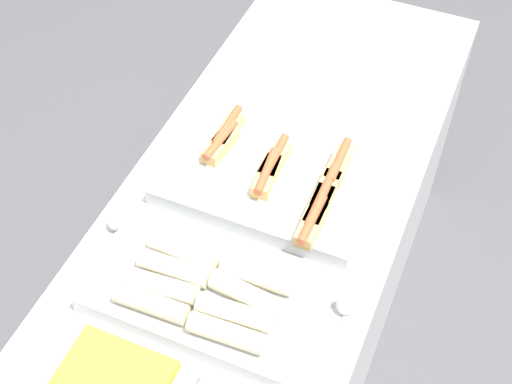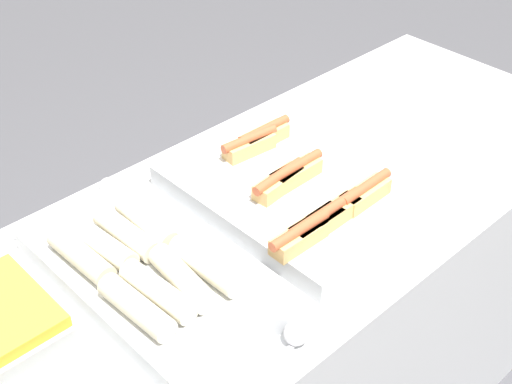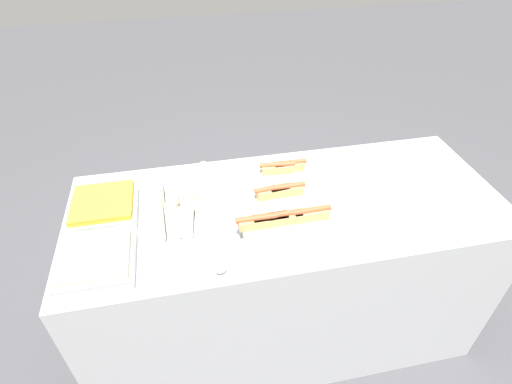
{
  "view_description": "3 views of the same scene",
  "coord_description": "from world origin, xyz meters",
  "px_view_note": "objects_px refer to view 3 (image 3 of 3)",
  "views": [
    {
      "loc": [
        -1.17,
        -0.44,
        2.25
      ],
      "look_at": [
        -0.13,
        0.0,
        0.93
      ],
      "focal_mm": 50.0,
      "sensor_mm": 36.0,
      "label": 1
    },
    {
      "loc": [
        -0.96,
        -0.87,
        1.84
      ],
      "look_at": [
        -0.13,
        0.0,
        0.93
      ],
      "focal_mm": 50.0,
      "sensor_mm": 36.0,
      "label": 2
    },
    {
      "loc": [
        -0.37,
        -1.18,
        1.9
      ],
      "look_at": [
        -0.13,
        0.0,
        0.93
      ],
      "focal_mm": 28.0,
      "sensor_mm": 36.0,
      "label": 3
    }
  ],
  "objects_px": {
    "tray_hotdogs": "(275,200)",
    "tray_side_back": "(104,207)",
    "tray_wraps": "(185,210)",
    "serving_spoon_near": "(214,269)",
    "serving_spoon_far": "(199,167)",
    "tray_side_front": "(96,261)"
  },
  "relations": [
    {
      "from": "tray_hotdogs",
      "to": "tray_side_back",
      "type": "distance_m",
      "value": 0.66
    },
    {
      "from": "tray_side_front",
      "to": "serving_spoon_far",
      "type": "xyz_separation_m",
      "value": [
        0.38,
        0.5,
        -0.02
      ]
    },
    {
      "from": "tray_hotdogs",
      "to": "tray_side_back",
      "type": "xyz_separation_m",
      "value": [
        -0.66,
        0.09,
        0.0
      ]
    },
    {
      "from": "tray_wraps",
      "to": "tray_side_back",
      "type": "height_order",
      "value": "tray_wraps"
    },
    {
      "from": "tray_hotdogs",
      "to": "tray_side_front",
      "type": "distance_m",
      "value": 0.69
    },
    {
      "from": "tray_wraps",
      "to": "serving_spoon_far",
      "type": "xyz_separation_m",
      "value": [
        0.08,
        0.3,
        -0.02
      ]
    },
    {
      "from": "serving_spoon_near",
      "to": "tray_hotdogs",
      "type": "bearing_deg",
      "value": 46.01
    },
    {
      "from": "serving_spoon_far",
      "to": "tray_side_front",
      "type": "bearing_deg",
      "value": -127.62
    },
    {
      "from": "serving_spoon_far",
      "to": "tray_hotdogs",
      "type": "bearing_deg",
      "value": -47.85
    },
    {
      "from": "tray_wraps",
      "to": "serving_spoon_near",
      "type": "xyz_separation_m",
      "value": [
        0.08,
        -0.3,
        -0.02
      ]
    },
    {
      "from": "tray_hotdogs",
      "to": "tray_side_back",
      "type": "bearing_deg",
      "value": 172.5
    },
    {
      "from": "tray_side_back",
      "to": "serving_spoon_near",
      "type": "bearing_deg",
      "value": -44.63
    },
    {
      "from": "tray_wraps",
      "to": "serving_spoon_near",
      "type": "bearing_deg",
      "value": -75.7
    },
    {
      "from": "tray_wraps",
      "to": "tray_side_front",
      "type": "distance_m",
      "value": 0.36
    },
    {
      "from": "tray_wraps",
      "to": "tray_side_back",
      "type": "distance_m",
      "value": 0.31
    },
    {
      "from": "serving_spoon_near",
      "to": "tray_side_front",
      "type": "bearing_deg",
      "value": 165.75
    },
    {
      "from": "tray_side_back",
      "to": "serving_spoon_near",
      "type": "xyz_separation_m",
      "value": [
        0.38,
        -0.37,
        -0.02
      ]
    },
    {
      "from": "tray_hotdogs",
      "to": "tray_wraps",
      "type": "relative_size",
      "value": 1.0
    },
    {
      "from": "tray_hotdogs",
      "to": "tray_wraps",
      "type": "bearing_deg",
      "value": 178.79
    },
    {
      "from": "tray_hotdogs",
      "to": "serving_spoon_far",
      "type": "distance_m",
      "value": 0.41
    },
    {
      "from": "serving_spoon_far",
      "to": "serving_spoon_near",
      "type": "bearing_deg",
      "value": -90.27
    },
    {
      "from": "serving_spoon_near",
      "to": "serving_spoon_far",
      "type": "xyz_separation_m",
      "value": [
        0.0,
        0.59,
        -0.0
      ]
    }
  ]
}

